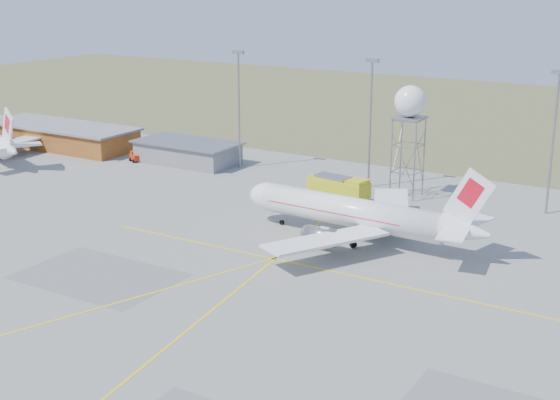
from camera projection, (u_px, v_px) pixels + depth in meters
The scene contains 11 objects.
ground at pixel (147, 378), 66.60m from camera, with size 400.00×400.00×0.00m, color gray.
grass_strip at pixel (542, 121), 181.53m from camera, with size 400.00×120.00×0.03m, color brown.
building_orange at pixel (61, 136), 154.14m from camera, with size 33.00×12.00×4.30m.
building_grey at pixel (188, 152), 140.93m from camera, with size 19.00×10.00×3.90m.
mast_a at pixel (239, 100), 134.76m from camera, with size 2.20×0.50×20.50m.
mast_b at pixel (371, 113), 122.35m from camera, with size 2.20×0.50×20.50m.
mast_c at pixel (554, 131), 108.45m from camera, with size 2.20×0.50×20.50m.
airliner_main at pixel (355, 213), 99.79m from camera, with size 34.43×33.44×11.71m.
radar_tower at pixel (409, 135), 117.54m from camera, with size 4.74×4.74×17.17m.
fire_truck at pixel (340, 189), 117.34m from camera, with size 10.06×5.09×3.87m.
baggage_tug at pixel (136, 158), 142.28m from camera, with size 2.87×2.73×1.88m.
Camera 1 is at (40.57, -45.13, 33.37)m, focal length 50.00 mm.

